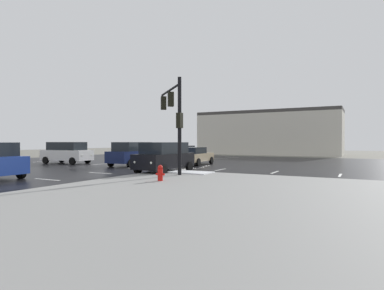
# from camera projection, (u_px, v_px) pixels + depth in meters

# --- Properties ---
(ground_plane) EXTENTS (120.00, 120.00, 0.00)m
(ground_plane) POSITION_uv_depth(u_px,v_px,m) (153.00, 167.00, 26.08)
(ground_plane) COLOR slate
(road_asphalt) EXTENTS (44.00, 44.00, 0.02)m
(road_asphalt) POSITION_uv_depth(u_px,v_px,m) (153.00, 167.00, 26.08)
(road_asphalt) COLOR black
(road_asphalt) RESTS_ON ground_plane
(sidewalk_corner) EXTENTS (18.00, 18.00, 0.14)m
(sidewalk_corner) POSITION_uv_depth(u_px,v_px,m) (247.00, 207.00, 9.84)
(sidewalk_corner) COLOR gray
(sidewalk_corner) RESTS_ON ground_plane
(snow_strip_curbside) EXTENTS (4.00, 1.60, 0.06)m
(snow_strip_curbside) POSITION_uv_depth(u_px,v_px,m) (181.00, 172.00, 20.19)
(snow_strip_curbside) COLOR white
(snow_strip_curbside) RESTS_ON sidewalk_corner
(lane_markings) EXTENTS (36.15, 36.15, 0.01)m
(lane_markings) POSITION_uv_depth(u_px,v_px,m) (156.00, 169.00, 24.30)
(lane_markings) COLOR silver
(lane_markings) RESTS_ON road_asphalt
(traffic_signal_mast) EXTENTS (3.63, 3.57, 5.75)m
(traffic_signal_mast) POSITION_uv_depth(u_px,v_px,m) (174.00, 112.00, 19.84)
(traffic_signal_mast) COLOR black
(traffic_signal_mast) RESTS_ON sidewalk_corner
(fire_hydrant) EXTENTS (0.48, 0.26, 0.79)m
(fire_hydrant) POSITION_uv_depth(u_px,v_px,m) (160.00, 173.00, 15.73)
(fire_hydrant) COLOR red
(fire_hydrant) RESTS_ON sidewalk_corner
(strip_building_background) EXTENTS (22.03, 8.00, 6.97)m
(strip_building_background) POSITION_uv_depth(u_px,v_px,m) (268.00, 133.00, 51.37)
(strip_building_background) COLOR beige
(strip_building_background) RESTS_ON ground_plane
(suv_black) EXTENTS (2.21, 4.86, 2.03)m
(suv_black) POSITION_uv_depth(u_px,v_px,m) (165.00, 157.00, 21.27)
(suv_black) COLOR black
(suv_black) RESTS_ON road_asphalt
(suv_white) EXTENTS (4.96, 2.50, 2.03)m
(suv_white) POSITION_uv_depth(u_px,v_px,m) (67.00, 152.00, 29.89)
(suv_white) COLOR white
(suv_white) RESTS_ON road_asphalt
(suv_navy) EXTENTS (2.35, 4.91, 2.03)m
(suv_navy) POSITION_uv_depth(u_px,v_px,m) (132.00, 153.00, 27.11)
(suv_navy) COLOR #141E47
(suv_navy) RESTS_ON road_asphalt
(sedan_tan) EXTENTS (2.24, 4.62, 1.58)m
(sedan_tan) POSITION_uv_depth(u_px,v_px,m) (195.00, 155.00, 28.23)
(sedan_tan) COLOR tan
(sedan_tan) RESTS_ON road_asphalt
(sedan_red) EXTENTS (2.05, 4.55, 1.58)m
(sedan_red) POSITION_uv_depth(u_px,v_px,m) (153.00, 151.00, 40.22)
(sedan_red) COLOR #B21919
(sedan_red) RESTS_ON road_asphalt
(sedan_silver) EXTENTS (4.67, 2.41, 1.58)m
(sedan_silver) POSITION_uv_depth(u_px,v_px,m) (180.00, 152.00, 39.49)
(sedan_silver) COLOR #B7BABF
(sedan_silver) RESTS_ON road_asphalt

